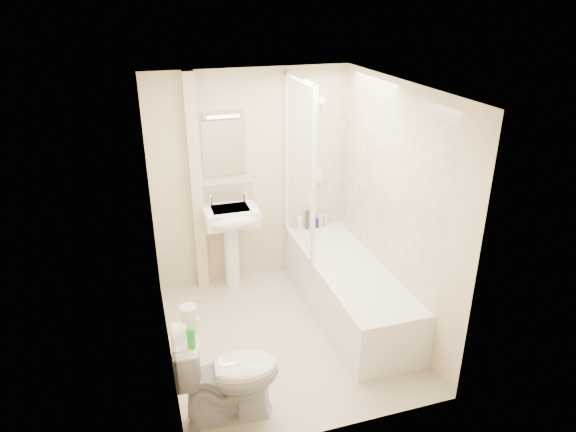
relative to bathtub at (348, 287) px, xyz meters
name	(u,v)px	position (x,y,z in m)	size (l,w,h in m)	color
floor	(285,334)	(-0.75, -0.20, -0.29)	(2.50, 2.50, 0.00)	beige
wall_back	(252,179)	(-0.75, 1.05, 0.91)	(2.20, 0.02, 2.40)	beige
wall_left	(158,240)	(-1.85, -0.20, 0.91)	(0.02, 2.50, 2.40)	beige
wall_right	(395,210)	(0.35, -0.20, 0.91)	(0.02, 2.50, 2.40)	beige
ceiling	(284,87)	(-0.75, -0.20, 2.11)	(2.20, 2.50, 0.02)	white
tile_back	(316,154)	(0.00, 1.04, 1.14)	(0.70, 0.01, 1.75)	beige
tile_right	(386,181)	(0.34, 0.00, 1.14)	(0.01, 2.10, 1.75)	beige
pipe_boxing	(196,187)	(-1.37, 0.99, 0.91)	(0.12, 0.12, 2.40)	beige
splashback	(226,197)	(-1.04, 1.04, 0.74)	(0.60, 0.01, 0.30)	beige
mirror	(224,148)	(-1.04, 1.04, 1.29)	(0.46, 0.01, 0.60)	white
strip_light	(223,114)	(-1.04, 1.02, 1.66)	(0.42, 0.07, 0.07)	silver
bathtub	(348,287)	(0.00, 0.00, 0.00)	(0.70, 2.10, 0.55)	white
shower_screen	(299,166)	(-0.35, 0.60, 1.16)	(0.04, 0.92, 1.80)	white
shower_fixture	(318,145)	(0.00, 0.99, 1.26)	(0.10, 0.16, 0.99)	white
pedestal_sink	(232,226)	(-1.04, 0.81, 0.49)	(0.57, 0.51, 1.10)	white
bottle_white_a	(300,223)	(-0.21, 0.96, 0.34)	(0.06, 0.06, 0.17)	white
bottle_black_b	(307,220)	(-0.12, 0.96, 0.37)	(0.05, 0.05, 0.23)	black
bottle_blue	(317,223)	(0.01, 0.96, 0.32)	(0.05, 0.05, 0.12)	navy
bottle_cream	(320,221)	(0.04, 0.96, 0.34)	(0.06, 0.06, 0.16)	beige
bottle_white_b	(326,220)	(0.11, 0.96, 0.34)	(0.05, 0.05, 0.15)	silver
toilet	(228,373)	(-1.47, -1.05, 0.11)	(0.82, 0.51, 0.81)	white
toilet_roll_lower	(193,324)	(-1.69, -0.98, 0.57)	(0.10, 0.10, 0.10)	white
toilet_roll_upper	(188,313)	(-1.72, -0.99, 0.67)	(0.12, 0.12, 0.11)	white
green_bottle	(191,337)	(-1.73, -1.18, 0.60)	(0.06, 0.06, 0.16)	green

